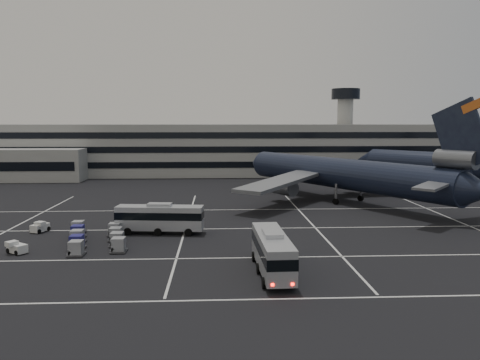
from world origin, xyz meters
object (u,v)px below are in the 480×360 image
bus_near (272,250)px  bus_far (160,217)px  trijet_main (343,173)px  tug_a (40,227)px  uld_cluster (95,237)px

bus_near → bus_far: bearing=125.1°
trijet_main → bus_near: (-17.79, -40.45, -2.97)m
bus_near → tug_a: bearing=145.5°
bus_far → trijet_main: bearing=-46.6°
bus_far → tug_a: size_ratio=4.30×
trijet_main → uld_cluster: (-37.89, -28.24, -4.43)m
bus_near → tug_a: size_ratio=4.41×
trijet_main → bus_near: trijet_main is taller
trijet_main → bus_far: (-30.64, -23.41, -3.05)m
trijet_main → bus_far: bearing=-173.3°
trijet_main → uld_cluster: bearing=-174.0°
trijet_main → bus_near: size_ratio=4.38×
bus_far → bus_near: bearing=-136.9°
bus_far → uld_cluster: (-7.25, -4.83, -1.39)m
trijet_main → bus_near: bearing=-144.4°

